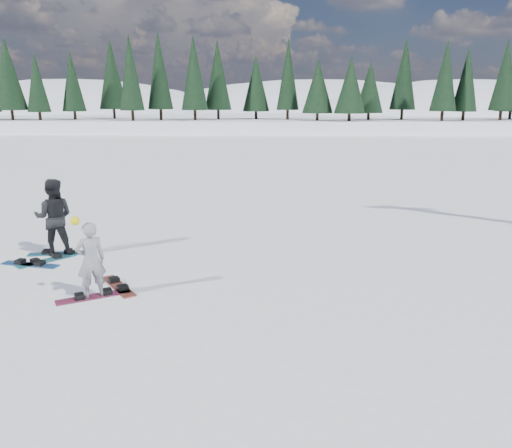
{
  "coord_description": "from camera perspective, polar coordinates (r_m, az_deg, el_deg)",
  "views": [
    {
      "loc": [
        2.67,
        -10.53,
        3.99
      ],
      "look_at": [
        2.27,
        1.04,
        1.1
      ],
      "focal_mm": 35.0,
      "sensor_mm": 36.0,
      "label": 1
    }
  ],
  "objects": [
    {
      "name": "ground",
      "position": [
        11.57,
        -11.54,
        -6.45
      ],
      "size": [
        420.0,
        420.0,
        0.0
      ],
      "primitive_type": "plane",
      "color": "white",
      "rests_on": "ground"
    },
    {
      "name": "alpine_backdrop",
      "position": [
        201.02,
        -2.13,
        8.89
      ],
      "size": [
        412.5,
        227.0,
        53.2
      ],
      "color": "white",
      "rests_on": "ground"
    },
    {
      "name": "snowboarder_woman",
      "position": [
        10.73,
        -18.4,
        -3.91
      ],
      "size": [
        0.7,
        0.63,
        1.76
      ],
      "rotation": [
        0.0,
        0.0,
        3.69
      ],
      "color": "gray",
      "rests_on": "ground"
    },
    {
      "name": "snowboarder_man",
      "position": [
        14.05,
        -22.09,
        0.73
      ],
      "size": [
        1.12,
        0.95,
        2.02
      ],
      "primitive_type": "imported",
      "rotation": [
        0.0,
        0.0,
        3.35
      ],
      "color": "black",
      "rests_on": "ground"
    },
    {
      "name": "snowboard_woman",
      "position": [
        11.0,
        -18.06,
        -7.9
      ],
      "size": [
        1.44,
        0.99,
        0.03
      ],
      "primitive_type": "cube",
      "rotation": [
        0.0,
        0.0,
        0.53
      ],
      "color": "#972148",
      "rests_on": "ground"
    },
    {
      "name": "snowboard_man",
      "position": [
        14.29,
        -21.72,
        -3.16
      ],
      "size": [
        1.53,
        0.53,
        0.03
      ],
      "primitive_type": "cube",
      "rotation": [
        0.0,
        0.0,
        0.17
      ],
      "color": "#197389",
      "rests_on": "ground"
    },
    {
      "name": "snowboard_loose_a",
      "position": [
        13.78,
        -22.82,
        -3.88
      ],
      "size": [
        1.19,
        1.32,
        0.03
      ],
      "primitive_type": "cube",
      "rotation": [
        0.0,
        0.0,
        0.86
      ],
      "color": "teal",
      "rests_on": "ground"
    },
    {
      "name": "snowboard_loose_c",
      "position": [
        13.61,
        -24.39,
        -4.25
      ],
      "size": [
        1.53,
        0.57,
        0.03
      ],
      "primitive_type": "cube",
      "rotation": [
        0.0,
        0.0,
        -0.2
      ],
      "color": "#1A5091",
      "rests_on": "ground"
    },
    {
      "name": "snowboard_loose_b",
      "position": [
        11.43,
        -15.45,
        -6.87
      ],
      "size": [
        1.11,
        1.38,
        0.03
      ],
      "primitive_type": "cube",
      "rotation": [
        0.0,
        0.0,
        -0.94
      ],
      "color": "maroon",
      "rests_on": "ground"
    }
  ]
}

